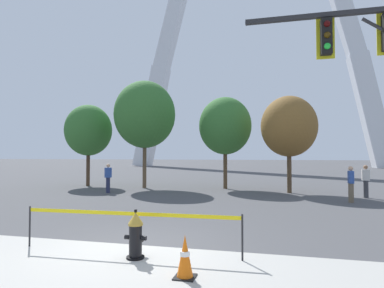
{
  "coord_description": "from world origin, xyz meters",
  "views": [
    {
      "loc": [
        3.02,
        -6.97,
        2.11
      ],
      "look_at": [
        0.1,
        5.0,
        2.5
      ],
      "focal_mm": 30.46,
      "sensor_mm": 36.0,
      "label": 1
    }
  ],
  "objects_px": {
    "monument_arch": "(252,30)",
    "pedestrian_standing_center": "(108,178)",
    "traffic_cone_by_hydrant": "(185,257)",
    "pedestrian_walking_left": "(366,181)",
    "pedestrian_walking_right": "(351,184)",
    "fire_hydrant": "(136,235)"
  },
  "relations": [
    {
      "from": "traffic_cone_by_hydrant",
      "to": "pedestrian_standing_center",
      "type": "height_order",
      "value": "pedestrian_standing_center"
    },
    {
      "from": "fire_hydrant",
      "to": "monument_arch",
      "type": "xyz_separation_m",
      "value": [
        -0.34,
        49.74,
        23.0
      ]
    },
    {
      "from": "monument_arch",
      "to": "pedestrian_standing_center",
      "type": "distance_m",
      "value": 46.02
    },
    {
      "from": "monument_arch",
      "to": "pedestrian_walking_right",
      "type": "height_order",
      "value": "monument_arch"
    },
    {
      "from": "monument_arch",
      "to": "pedestrian_walking_left",
      "type": "relative_size",
      "value": 34.29
    },
    {
      "from": "pedestrian_standing_center",
      "to": "pedestrian_walking_right",
      "type": "height_order",
      "value": "same"
    },
    {
      "from": "pedestrian_walking_left",
      "to": "pedestrian_standing_center",
      "type": "distance_m",
      "value": 13.18
    },
    {
      "from": "monument_arch",
      "to": "pedestrian_walking_right",
      "type": "distance_m",
      "value": 46.75
    },
    {
      "from": "fire_hydrant",
      "to": "monument_arch",
      "type": "distance_m",
      "value": 54.8
    },
    {
      "from": "pedestrian_standing_center",
      "to": "pedestrian_walking_left",
      "type": "bearing_deg",
      "value": 4.69
    },
    {
      "from": "monument_arch",
      "to": "pedestrian_walking_left",
      "type": "bearing_deg",
      "value": -79.06
    },
    {
      "from": "traffic_cone_by_hydrant",
      "to": "pedestrian_walking_left",
      "type": "xyz_separation_m",
      "value": [
        5.88,
        11.92,
        0.46
      ]
    },
    {
      "from": "pedestrian_walking_left",
      "to": "pedestrian_walking_right",
      "type": "xyz_separation_m",
      "value": [
        -1.06,
        -1.82,
        0.0
      ]
    },
    {
      "from": "pedestrian_standing_center",
      "to": "pedestrian_walking_right",
      "type": "xyz_separation_m",
      "value": [
        12.08,
        -0.74,
        0.0
      ]
    },
    {
      "from": "traffic_cone_by_hydrant",
      "to": "pedestrian_walking_right",
      "type": "distance_m",
      "value": 11.2
    },
    {
      "from": "pedestrian_standing_center",
      "to": "traffic_cone_by_hydrant",
      "type": "bearing_deg",
      "value": -56.2
    },
    {
      "from": "traffic_cone_by_hydrant",
      "to": "pedestrian_walking_right",
      "type": "relative_size",
      "value": 0.46
    },
    {
      "from": "pedestrian_standing_center",
      "to": "fire_hydrant",
      "type": "bearing_deg",
      "value": -59.15
    },
    {
      "from": "traffic_cone_by_hydrant",
      "to": "pedestrian_walking_left",
      "type": "bearing_deg",
      "value": 63.74
    },
    {
      "from": "fire_hydrant",
      "to": "pedestrian_standing_center",
      "type": "xyz_separation_m",
      "value": [
        -6.02,
        10.08,
        0.35
      ]
    },
    {
      "from": "traffic_cone_by_hydrant",
      "to": "monument_arch",
      "type": "bearing_deg",
      "value": 91.79
    },
    {
      "from": "monument_arch",
      "to": "pedestrian_walking_right",
      "type": "bearing_deg",
      "value": -81.0
    }
  ]
}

